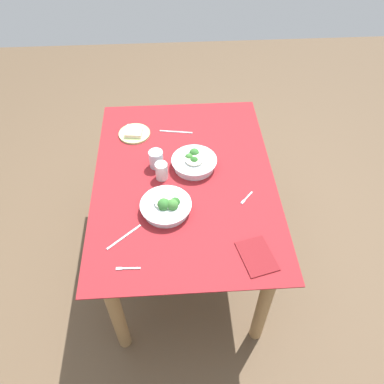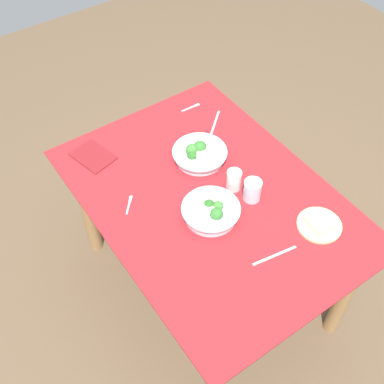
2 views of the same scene
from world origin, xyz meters
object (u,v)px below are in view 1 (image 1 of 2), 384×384
at_px(water_glass_side, 162,171).
at_px(fork_by_far_bowl, 246,198).
at_px(bread_side_plate, 134,133).
at_px(broccoli_bowl_far, 166,206).
at_px(broccoli_bowl_near, 194,162).
at_px(table_knife_left, 124,237).
at_px(table_knife_right, 176,132).
at_px(napkin_folded_upper, 257,256).
at_px(fork_by_near_bowl, 127,268).
at_px(water_glass_center, 156,159).

distance_m(water_glass_side, fork_by_far_bowl, 0.46).
bearing_deg(bread_side_plate, broccoli_bowl_far, -163.18).
xyz_separation_m(broccoli_bowl_near, table_knife_left, (-0.46, 0.36, -0.03)).
distance_m(table_knife_right, napkin_folded_upper, 0.96).
relative_size(fork_by_near_bowl, table_knife_right, 0.55).
distance_m(water_glass_side, table_knife_right, 0.39).
distance_m(water_glass_center, table_knife_left, 0.50).
distance_m(broccoli_bowl_far, water_glass_side, 0.23).
relative_size(table_knife_left, napkin_folded_upper, 1.02).
xyz_separation_m(water_glass_center, table_knife_left, (-0.47, 0.15, -0.05)).
height_order(fork_by_far_bowl, table_knife_right, same).
height_order(broccoli_bowl_far, table_knife_right, broccoli_bowl_far).
height_order(water_glass_center, water_glass_side, water_glass_center).
distance_m(water_glass_side, napkin_folded_upper, 0.67).
xyz_separation_m(table_knife_left, napkin_folded_upper, (-0.14, -0.60, 0.00)).
bearing_deg(napkin_folded_upper, fork_by_near_bowl, 92.70).
bearing_deg(napkin_folded_upper, water_glass_center, 35.98).
xyz_separation_m(fork_by_far_bowl, table_knife_left, (-0.20, 0.61, -0.00)).
bearing_deg(water_glass_center, broccoli_bowl_near, -95.04).
relative_size(broccoli_bowl_near, table_knife_left, 1.25).
bearing_deg(table_knife_left, broccoli_bowl_near, 11.04).
bearing_deg(fork_by_far_bowl, broccoli_bowl_near, -93.65).
distance_m(water_glass_center, fork_by_near_bowl, 0.66).
relative_size(broccoli_bowl_far, napkin_folded_upper, 1.31).
bearing_deg(fork_by_near_bowl, broccoli_bowl_far, -117.19).
distance_m(broccoli_bowl_near, bread_side_plate, 0.45).
bearing_deg(water_glass_center, bread_side_plate, 25.50).
relative_size(broccoli_bowl_near, water_glass_side, 2.55).
height_order(broccoli_bowl_near, table_knife_right, broccoli_bowl_near).
xyz_separation_m(water_glass_side, fork_by_near_bowl, (-0.55, 0.16, -0.05)).
height_order(broccoli_bowl_far, table_knife_left, broccoli_bowl_far).
bearing_deg(napkin_folded_upper, table_knife_right, 20.20).
bearing_deg(broccoli_bowl_near, fork_by_far_bowl, -135.23).
distance_m(broccoli_bowl_far, fork_by_far_bowl, 0.41).
bearing_deg(bread_side_plate, fork_by_near_bowl, -179.84).
distance_m(bread_side_plate, water_glass_side, 0.41).
relative_size(water_glass_side, fork_by_near_bowl, 0.89).
distance_m(broccoli_bowl_far, napkin_folded_upper, 0.50).
xyz_separation_m(bread_side_plate, fork_by_near_bowl, (-0.92, -0.00, -0.01)).
relative_size(water_glass_side, table_knife_left, 0.49).
bearing_deg(fork_by_far_bowl, fork_by_near_bowl, -15.83).
xyz_separation_m(water_glass_center, water_glass_side, (-0.09, -0.03, -0.00)).
distance_m(broccoli_bowl_near, table_knife_left, 0.58).
relative_size(broccoli_bowl_far, fork_by_far_bowl, 3.07).
relative_size(table_knife_right, napkin_folded_upper, 1.03).
bearing_deg(fork_by_far_bowl, water_glass_side, -71.13).
height_order(fork_by_far_bowl, fork_by_near_bowl, same).
bearing_deg(broccoli_bowl_near, water_glass_side, 112.80).
distance_m(bread_side_plate, table_knife_right, 0.25).
height_order(broccoli_bowl_far, fork_by_far_bowl, broccoli_bowl_far).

